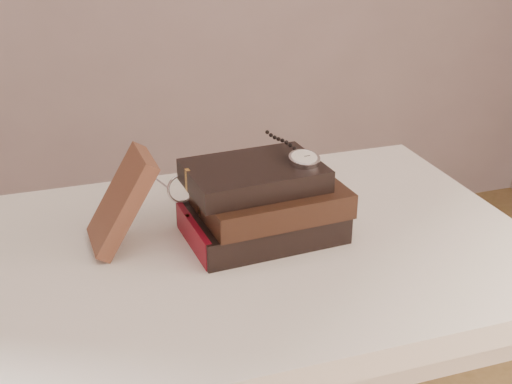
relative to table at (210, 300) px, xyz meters
name	(u,v)px	position (x,y,z in m)	size (l,w,h in m)	color
table	(210,300)	(0.00, 0.00, 0.00)	(1.00, 0.60, 0.75)	white
book_stack	(263,203)	(0.09, 0.02, 0.15)	(0.25, 0.18, 0.12)	black
journal	(122,201)	(-0.12, 0.05, 0.17)	(0.02, 0.10, 0.16)	#49271C
pocket_watch	(302,157)	(0.15, 0.01, 0.22)	(0.05, 0.15, 0.02)	silver
eyeglasses	(195,185)	(0.00, 0.09, 0.16)	(0.10, 0.12, 0.05)	silver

